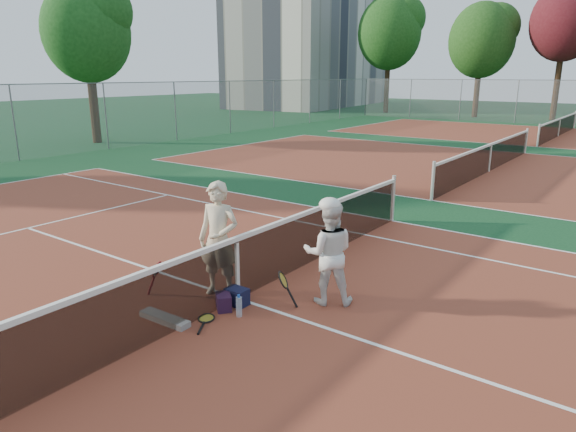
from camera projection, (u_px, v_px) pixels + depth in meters
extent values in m
plane|color=#103B1D|center=(238.00, 299.00, 8.00)|extent=(130.00, 130.00, 0.00)
cube|color=brown|center=(238.00, 299.00, 8.00)|extent=(23.77, 10.97, 0.01)
cube|color=brown|center=(489.00, 171.00, 18.47)|extent=(23.77, 10.97, 0.01)
cube|color=brown|center=(558.00, 136.00, 28.93)|extent=(23.77, 10.97, 0.01)
cube|color=beige|center=(314.00, 35.00, 56.14)|extent=(12.96, 23.18, 15.00)
imported|color=beige|center=(219.00, 239.00, 7.94)|extent=(0.76, 0.60, 1.82)
imported|color=white|center=(329.00, 253.00, 7.69)|extent=(0.97, 0.92, 1.59)
cube|color=black|center=(237.00, 297.00, 7.76)|extent=(0.34, 0.23, 0.27)
cube|color=black|center=(224.00, 302.00, 7.60)|extent=(0.36, 0.35, 0.24)
cube|color=slate|center=(165.00, 319.00, 7.25)|extent=(0.85, 0.23, 0.09)
cylinder|color=#C9E5FF|center=(239.00, 307.00, 7.38)|extent=(0.09, 0.09, 0.30)
cylinder|color=#382314|center=(387.00, 81.00, 46.15)|extent=(0.44, 0.44, 5.51)
ellipsoid|color=#164413|center=(389.00, 33.00, 45.05)|extent=(5.54, 5.54, 6.37)
cylinder|color=#382314|center=(477.00, 87.00, 41.20)|extent=(0.44, 0.44, 4.76)
ellipsoid|color=#194313|center=(482.00, 40.00, 40.25)|extent=(5.05, 5.05, 5.81)
cylinder|color=#382314|center=(557.00, 82.00, 38.43)|extent=(0.44, 0.44, 5.63)
ellipsoid|color=#470F16|center=(565.00, 22.00, 37.31)|extent=(4.87, 4.87, 5.61)
cylinder|color=#382314|center=(93.00, 100.00, 25.73)|extent=(0.44, 0.44, 4.29)
ellipsoid|color=#144715|center=(87.00, 32.00, 24.87)|extent=(4.21, 4.21, 4.84)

